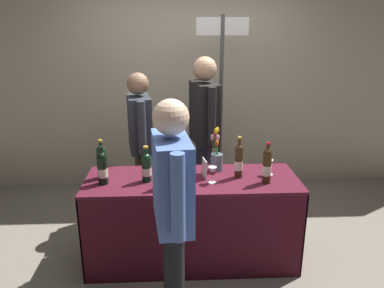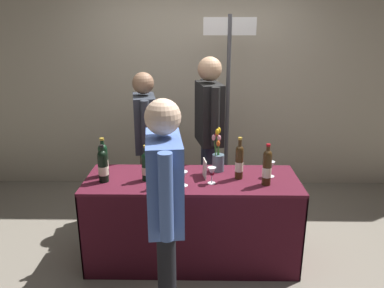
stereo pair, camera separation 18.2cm
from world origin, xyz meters
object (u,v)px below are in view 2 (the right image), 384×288
Objects in this scene: tasting_table at (192,205)px; taster_foreground_right at (165,198)px; vendor_presenter at (209,126)px; display_bottle_0 at (167,170)px; wine_glass_mid at (212,172)px; booth_signpost at (228,92)px; wine_glass_near_taster at (183,176)px; wine_glass_near_vendor at (271,166)px; featured_wine_bottle at (267,167)px; flower_vase at (218,158)px.

taster_foreground_right reaches higher than tasting_table.
vendor_presenter is 1.53m from taster_foreground_right.
display_bottle_0 is 0.97m from vendor_presenter.
vendor_presenter is at bearing 68.82° from display_bottle_0.
wine_glass_mid reaches higher than tasting_table.
booth_signpost reaches higher than display_bottle_0.
display_bottle_0 reaches higher than wine_glass_mid.
booth_signpost reaches higher than wine_glass_near_taster.
wine_glass_near_vendor is at bearing -74.96° from booth_signpost.
booth_signpost is (-0.22, 1.24, 0.38)m from featured_wine_bottle.
wine_glass_near_taster is 0.43m from flower_vase.
booth_signpost reaches higher than featured_wine_bottle.
tasting_table is 0.85× the size of booth_signpost.
wine_glass_mid is 1.12× the size of wine_glass_near_taster.
featured_wine_bottle is at bearing -56.42° from taster_foreground_right.
vendor_presenter is 1.07× the size of taster_foreground_right.
wine_glass_mid is at bearing 12.72° from wine_glass_near_taster.
tasting_table is at bearing -18.79° from taster_foreground_right.
featured_wine_bottle is at bearing -79.79° from booth_signpost.
wine_glass_near_taster is (-0.66, -0.03, -0.06)m from featured_wine_bottle.
display_bottle_0 reaches higher than tasting_table.
featured_wine_bottle is at bearing 15.45° from vendor_presenter.
flower_vase reaches higher than display_bottle_0.
display_bottle_0 is at bearing -170.00° from wine_glass_mid.
display_bottle_0 reaches higher than wine_glass_near_vendor.
vendor_presenter is (-0.50, 0.69, 0.16)m from wine_glass_near_vendor.
wine_glass_mid is (-0.43, 0.02, -0.05)m from featured_wine_bottle.
taster_foreground_right is at bearing -112.35° from flower_vase.
taster_foreground_right reaches higher than display_bottle_0.
tasting_table is 13.22× the size of wine_glass_near_vendor.
booth_signpost is (0.15, 0.95, 0.41)m from flower_vase.
tasting_table is 0.91m from vendor_presenter.
booth_signpost is at bearing 71.89° from tasting_table.
wine_glass_mid is at bearing -11.34° from vendor_presenter.
wine_glass_near_vendor is 0.52m from wine_glass_mid.
wine_glass_mid is 0.23m from wine_glass_near_taster.
wine_glass_near_vendor is 0.87m from vendor_presenter.
featured_wine_bottle is at bearing 3.15° from display_bottle_0.
flower_vase is 0.23× the size of vendor_presenter.
wine_glass_near_vendor is 0.08× the size of taster_foreground_right.
flower_vase is at bearing -4.91° from vendor_presenter.
tasting_table is 1.42m from booth_signpost.
wine_glass_near_taster is at bearing -177.21° from featured_wine_bottle.
vendor_presenter is at bearing 77.99° from tasting_table.
wine_glass_near_taster is (-0.07, -0.15, 0.33)m from tasting_table.
display_bottle_0 is at bearing -141.19° from flower_vase.
flower_vase reaches higher than wine_glass_mid.
wine_glass_near_vendor is at bearing -52.19° from taster_foreground_right.
vendor_presenter reaches higher than wine_glass_near_vendor.
taster_foreground_right is (-0.16, -0.75, 0.43)m from tasting_table.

